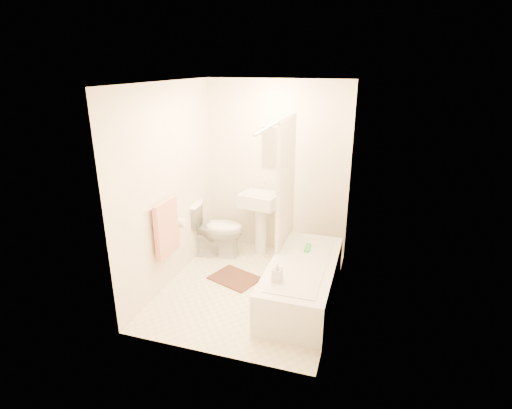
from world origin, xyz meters
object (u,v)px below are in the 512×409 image
(bath_mat, at_px, (235,278))
(soap_bottle, at_px, (277,273))
(sink, at_px, (260,221))
(bathtub, at_px, (302,281))
(toilet, at_px, (215,229))

(bath_mat, xyz_separation_m, soap_bottle, (0.72, -0.67, 0.56))
(sink, height_order, bathtub, sink)
(bathtub, bearing_deg, sink, 129.11)
(sink, bearing_deg, toilet, -150.99)
(toilet, xyz_separation_m, soap_bottle, (1.21, -1.25, 0.18))
(bath_mat, height_order, soap_bottle, soap_bottle)
(toilet, bearing_deg, bath_mat, -148.67)
(bathtub, height_order, soap_bottle, soap_bottle)
(toilet, xyz_separation_m, sink, (0.59, 0.21, 0.11))
(sink, bearing_deg, soap_bottle, -57.22)
(sink, bearing_deg, bath_mat, -87.53)
(toilet, bearing_deg, bathtub, -128.19)
(toilet, bearing_deg, soap_bottle, -144.88)
(toilet, height_order, soap_bottle, toilet)
(toilet, height_order, bath_mat, toilet)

